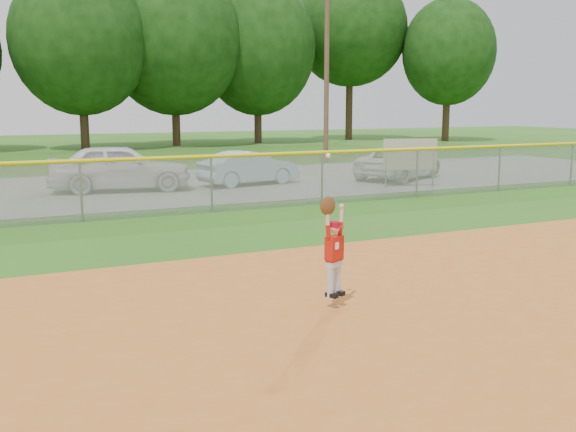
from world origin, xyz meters
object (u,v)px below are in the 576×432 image
at_px(car_white_a, 120,167).
at_px(ballplayer, 333,247).
at_px(sponsor_sign, 410,156).
at_px(car_white_b, 400,163).
at_px(car_blue, 249,168).

relative_size(car_white_a, ballplayer, 2.28).
xyz_separation_m(car_white_a, sponsor_sign, (9.22, -3.28, 0.31)).
bearing_deg(car_white_a, car_white_b, -84.87).
distance_m(car_white_a, sponsor_sign, 9.79).
height_order(car_blue, car_white_b, car_blue).
relative_size(car_white_b, ballplayer, 2.13).
relative_size(car_blue, sponsor_sign, 1.97).
xyz_separation_m(car_white_b, sponsor_sign, (-1.19, -2.29, 0.49)).
bearing_deg(car_white_b, ballplayer, 113.65).
xyz_separation_m(car_white_a, car_blue, (4.46, -0.26, -0.18)).
xyz_separation_m(car_blue, car_white_b, (5.95, -0.74, -0.00)).
height_order(car_white_a, car_blue, car_white_a).
distance_m(car_white_a, car_blue, 4.47).
distance_m(car_blue, sponsor_sign, 5.66).
bearing_deg(sponsor_sign, car_blue, 147.53).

